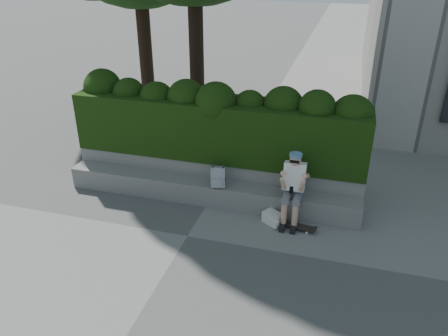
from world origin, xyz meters
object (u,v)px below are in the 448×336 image
(skateboard, at_px, (295,225))
(backpack_ground, at_px, (273,218))
(person, at_px, (293,185))
(backpack_plaid, at_px, (218,177))

(skateboard, xyz_separation_m, backpack_ground, (-0.43, 0.06, 0.05))
(skateboard, relative_size, backpack_ground, 2.14)
(backpack_ground, bearing_deg, skateboard, 24.75)
(skateboard, bearing_deg, person, 123.06)
(backpack_ground, bearing_deg, backpack_plaid, -161.51)
(backpack_plaid, bearing_deg, person, -19.98)
(person, height_order, skateboard, person)
(skateboard, distance_m, backpack_plaid, 1.74)
(backpack_plaid, xyz_separation_m, backpack_ground, (1.17, -0.30, -0.54))
(backpack_plaid, relative_size, backpack_ground, 1.18)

